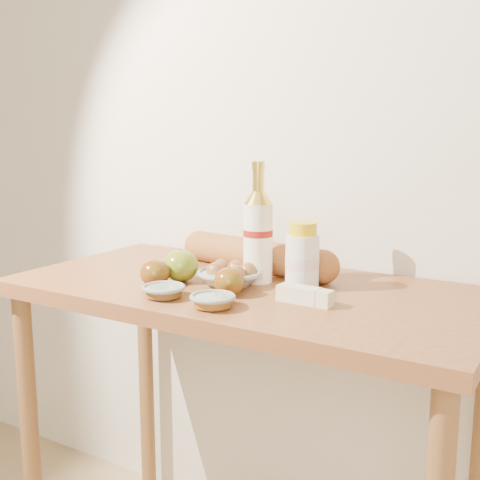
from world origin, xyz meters
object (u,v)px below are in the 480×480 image
bourbon_bottle (258,234)px  cream_bottle (302,258)px  baguette (256,255)px  egg_bowl (230,275)px  table (246,331)px

bourbon_bottle → cream_bottle: bourbon_bottle is taller
bourbon_bottle → cream_bottle: size_ratio=1.87×
baguette → cream_bottle: bearing=-19.8°
egg_bowl → bourbon_bottle: bearing=56.1°
cream_bottle → baguette: cream_bottle is taller
table → egg_bowl: (-0.04, -0.02, 0.15)m
egg_bowl → baguette: bearing=96.9°
table → cream_bottle: size_ratio=7.25×
table → baguette: size_ratio=2.24×
bourbon_bottle → baguette: bourbon_bottle is taller
cream_bottle → egg_bowl: size_ratio=0.99×
bourbon_bottle → egg_bowl: bourbon_bottle is taller
cream_bottle → egg_bowl: 0.19m
bourbon_bottle → baguette: size_ratio=0.58×
bourbon_bottle → cream_bottle: 0.14m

